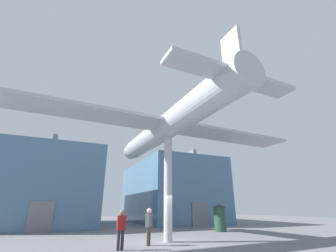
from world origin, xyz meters
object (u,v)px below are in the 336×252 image
object	(u,v)px
visitor_second	(121,226)
suspended_airplane	(167,126)
info_kiosk	(220,217)
support_pylon_central	(168,186)
visitor_person	(149,223)

from	to	relation	value
visitor_second	suspended_airplane	bearing A→B (deg)	25.60
suspended_airplane	info_kiosk	distance (m)	9.28
suspended_airplane	info_kiosk	world-z (taller)	suspended_airplane
suspended_airplane	support_pylon_central	bearing A→B (deg)	-90.00
suspended_airplane	info_kiosk	bearing A→B (deg)	27.50
visitor_person	suspended_airplane	bearing A→B (deg)	165.12
visitor_person	visitor_second	size ratio (longest dim) A/B	1.03
info_kiosk	visitor_second	bearing A→B (deg)	-150.71
support_pylon_central	info_kiosk	size ratio (longest dim) A/B	2.92
support_pylon_central	info_kiosk	distance (m)	7.52
support_pylon_central	suspended_airplane	world-z (taller)	suspended_airplane
support_pylon_central	visitor_person	xyz separation A→B (m)	(-1.41, -0.73, -2.01)
suspended_airplane	visitor_second	xyz separation A→B (m)	(-3.02, -1.59, -5.92)
visitor_person	info_kiosk	bearing A→B (deg)	164.72
support_pylon_central	visitor_second	world-z (taller)	support_pylon_central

